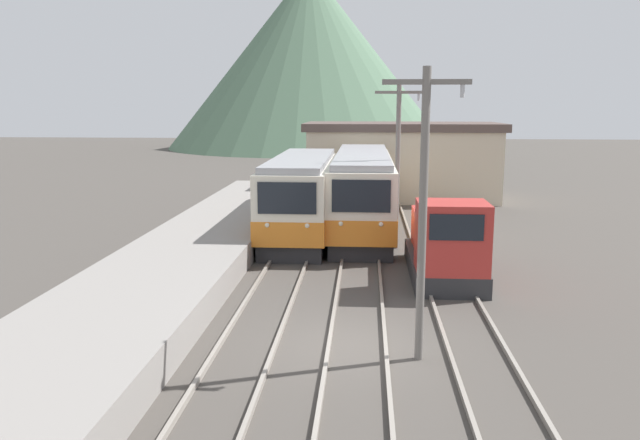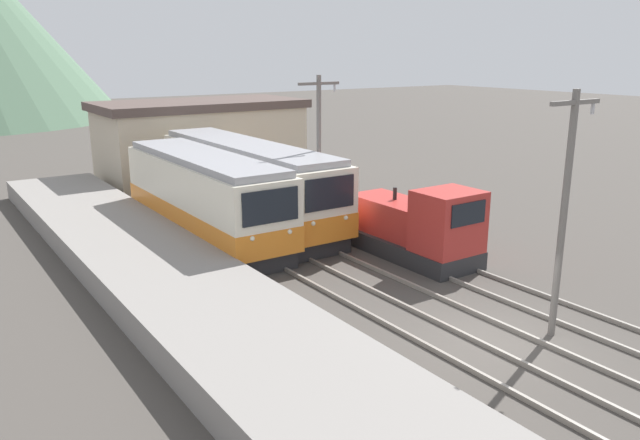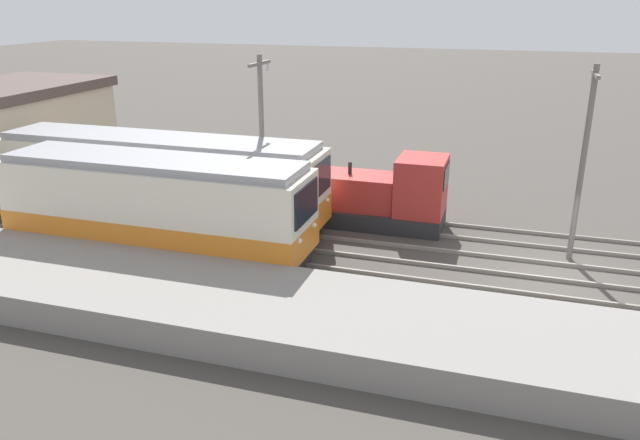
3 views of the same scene
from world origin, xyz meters
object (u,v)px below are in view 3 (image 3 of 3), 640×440
at_px(catenary_mast_near, 583,157).
at_px(commuter_train_center, 161,186).
at_px(catenary_mast_mid, 262,136).
at_px(shunting_locomotive, 380,197).
at_px(commuter_train_left, 157,212).

bearing_deg(catenary_mast_near, commuter_train_center, 95.44).
relative_size(commuter_train_center, catenary_mast_near, 1.97).
distance_m(catenary_mast_near, catenary_mast_mid, 11.99).
bearing_deg(shunting_locomotive, commuter_train_center, 109.62).
height_order(catenary_mast_near, catenary_mast_mid, same).
bearing_deg(shunting_locomotive, catenary_mast_mid, 108.12).
distance_m(commuter_train_left, catenary_mast_near, 15.11).
distance_m(shunting_locomotive, catenary_mast_mid, 5.45).
distance_m(commuter_train_center, catenary_mast_near, 16.04).
height_order(commuter_train_center, catenary_mast_mid, catenary_mast_mid).
bearing_deg(catenary_mast_near, commuter_train_left, 106.73).
xyz_separation_m(commuter_train_center, catenary_mast_near, (1.51, -15.84, 2.03)).
xyz_separation_m(commuter_train_center, shunting_locomotive, (3.00, -8.41, -0.56)).
xyz_separation_m(shunting_locomotive, catenary_mast_mid, (-1.49, 4.56, 2.59)).
relative_size(shunting_locomotive, catenary_mast_near, 0.86).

